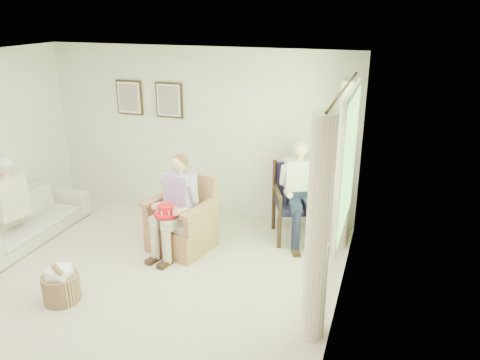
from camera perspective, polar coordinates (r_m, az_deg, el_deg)
The scene contains 17 objects.
floor at distance 5.70m, azimuth -16.15°, elevation -14.02°, with size 5.50×5.50×0.00m, color beige.
back_wall at distance 7.37m, azimuth -5.19°, elevation 5.84°, with size 5.00×0.04×2.60m, color silver.
right_wall at distance 4.22m, azimuth 11.42°, elevation -6.03°, with size 0.04×5.50×2.60m, color silver.
ceiling at distance 4.78m, azimuth -19.27°, elevation 12.73°, with size 5.00×5.50×0.02m, color white.
window at distance 5.23m, azimuth 13.05°, elevation 2.48°, with size 0.13×2.50×1.63m.
curtain_left at distance 4.50m, azimuth 9.52°, elevation -6.27°, with size 0.34×0.34×2.30m, color #F2E3BD.
curtain_right at distance 6.30m, azimuth 12.51°, elevation 1.45°, with size 0.34×0.34×2.30m, color #F2E3BD.
framed_print_left at distance 7.76m, azimuth -13.34°, elevation 9.76°, with size 0.45×0.05×0.55m.
framed_print_right at distance 7.42m, azimuth -8.66°, elevation 9.60°, with size 0.45×0.05×0.55m.
wicker_armchair at distance 6.49m, azimuth -7.00°, elevation -5.62°, with size 0.78×0.77×0.99m.
wood_armchair at distance 6.73m, azimuth 7.36°, elevation -2.19°, with size 0.68×0.64×1.05m.
sofa at distance 7.36m, azimuth -24.81°, elevation -4.42°, with size 0.78×2.00×0.58m, color beige.
person_wicker at distance 6.19m, azimuth -7.70°, elevation -2.34°, with size 0.40×0.63×1.33m.
person_dark at distance 6.48m, azimuth 7.15°, elevation -0.63°, with size 0.40×0.63×1.41m.
person_sofa at distance 7.04m, azimuth -26.64°, elevation -2.11°, with size 0.42×0.62×1.25m.
red_hat at distance 6.09m, azimuth -8.99°, elevation -3.78°, with size 0.31×0.31×0.14m.
hatbox at distance 5.75m, azimuth -21.06°, elevation -11.56°, with size 0.54×0.54×0.61m.
Camera 1 is at (2.89, -3.77, 3.16)m, focal length 35.00 mm.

